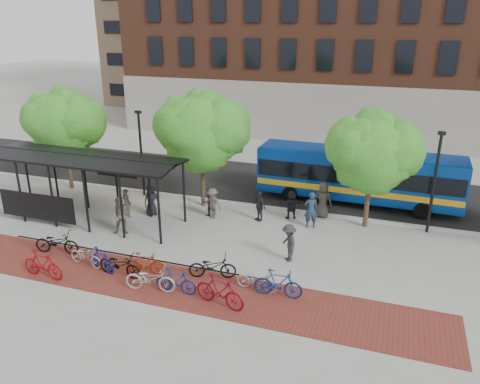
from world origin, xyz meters
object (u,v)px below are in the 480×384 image
(bike_1, at_px, (43,264))
(pedestrian_6, at_px, (323,200))
(bus, at_px, (358,174))
(pedestrian_7, at_px, (311,210))
(bike_0, at_px, (57,242))
(bike_6, at_px, (150,279))
(bike_11, at_px, (278,283))
(bike_2, at_px, (86,256))
(pedestrian_4, at_px, (259,206))
(bike_8, at_px, (212,266))
(lamp_post_right, at_px, (435,180))
(bike_4, at_px, (120,265))
(bike_7, at_px, (176,281))
(tree_a, at_px, (65,121))
(bike_3, at_px, (101,260))
(pedestrian_3, at_px, (212,203))
(pedestrian_5, at_px, (291,205))
(tree_b, at_px, (203,128))
(lamp_post_left, at_px, (141,151))
(bike_5, at_px, (145,263))
(pedestrian_9, at_px, (289,243))
(pedestrian_2, at_px, (209,202))
(bike_10, at_px, (257,280))
(pedestrian_0, at_px, (151,200))
(bike_9, at_px, (220,291))
(pedestrian_8, at_px, (121,216))
(pedestrian_1, at_px, (127,203))
(tree_c, at_px, (374,150))

(bike_1, distance_m, pedestrian_6, 13.99)
(bus, distance_m, pedestrian_7, 4.71)
(bike_0, distance_m, bike_6, 5.72)
(bike_0, height_order, bike_11, bike_11)
(bike_2, xyz_separation_m, pedestrian_4, (5.70, 7.02, 0.35))
(bike_8, height_order, pedestrian_4, pedestrian_4)
(lamp_post_right, distance_m, bus, 4.91)
(bike_4, bearing_deg, bike_7, -94.67)
(tree_a, distance_m, bike_3, 11.87)
(tree_a, distance_m, pedestrian_3, 10.79)
(pedestrian_3, height_order, pedestrian_5, pedestrian_3)
(tree_b, distance_m, lamp_post_left, 4.45)
(bus, bearing_deg, bike_5, -122.40)
(bike_1, bearing_deg, bike_5, -63.36)
(bus, bearing_deg, pedestrian_7, -111.89)
(bike_7, height_order, pedestrian_9, pedestrian_9)
(tree_b, bearing_deg, pedestrian_2, -58.67)
(bike_6, bearing_deg, lamp_post_left, 22.34)
(bike_7, distance_m, bike_10, 3.15)
(bike_1, distance_m, bike_7, 5.72)
(bike_8, height_order, bike_11, bike_11)
(bike_3, height_order, pedestrian_2, pedestrian_2)
(lamp_post_left, height_order, bike_5, lamp_post_left)
(lamp_post_left, distance_m, bike_5, 9.68)
(bike_5, xyz_separation_m, bike_6, (0.83, -1.07, 0.04))
(pedestrian_4, bearing_deg, bike_8, -56.64)
(bike_5, relative_size, pedestrian_2, 1.06)
(bike_10, height_order, pedestrian_6, pedestrian_6)
(bike_8, relative_size, pedestrian_2, 1.27)
(lamp_post_left, xyz_separation_m, pedestrian_0, (1.91, -2.51, -1.88))
(pedestrian_5, bearing_deg, bike_10, 63.98)
(bike_11, distance_m, pedestrian_4, 7.23)
(pedestrian_7, bearing_deg, pedestrian_6, -121.67)
(tree_a, height_order, bike_7, tree_a)
(bike_4, height_order, bike_9, bike_9)
(tree_b, xyz_separation_m, bus, (8.11, 3.20, -2.71))
(bike_9, bearing_deg, pedestrian_3, 36.73)
(bike_6, xyz_separation_m, pedestrian_8, (-3.85, 4.12, 0.44))
(pedestrian_8, bearing_deg, bike_4, -79.59)
(tree_a, distance_m, bike_5, 13.00)
(pedestrian_1, distance_m, pedestrian_8, 2.14)
(bike_7, bearing_deg, pedestrian_0, 33.87)
(pedestrian_0, relative_size, pedestrian_8, 0.89)
(bike_9, relative_size, pedestrian_1, 1.33)
(bike_0, height_order, bike_5, bike_0)
(bike_11, distance_m, pedestrian_8, 9.16)
(bike_6, distance_m, pedestrian_2, 7.73)
(bike_4, bearing_deg, pedestrian_1, 32.61)
(tree_c, height_order, pedestrian_7, tree_c)
(bike_8, height_order, bike_9, bike_9)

